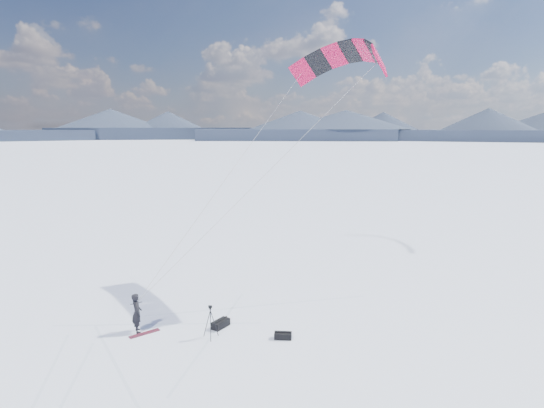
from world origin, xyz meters
TOP-DOWN VIEW (x-y plane):
  - ground at (0.00, 0.00)m, footprint 1800.00×1800.00m
  - horizon_hills at (-0.00, 0.00)m, footprint 704.00×704.00m
  - snow_tracks at (-0.65, -0.35)m, footprint 14.76×10.25m
  - snowkiter at (-0.75, 1.68)m, footprint 0.50×0.71m
  - snowboard at (-0.54, 1.29)m, footprint 1.45×0.45m
  - tripod at (1.95, -0.64)m, footprint 0.64×0.69m
  - gear_bag_a at (2.78, 0.14)m, footprint 1.03×0.80m
  - gear_bag_b at (4.72, -2.37)m, footprint 0.85×0.76m
  - power_kite at (11.92, 2.69)m, footprint 14.07×7.24m

SIDE VIEW (x-z plane):
  - ground at x=0.00m, z-range 0.00..0.00m
  - snowkiter at x=-0.75m, z-range -0.93..0.93m
  - snow_tracks at x=-0.65m, z-range 0.00..0.01m
  - snowboard at x=-0.54m, z-range 0.00..0.04m
  - gear_bag_b at x=4.72m, z-range -0.02..0.33m
  - gear_bag_a at x=2.78m, z-range -0.02..0.39m
  - tripod at x=1.95m, z-range 0.22..1.76m
  - horizon_hills at x=0.00m, z-range -0.59..10.12m
  - power_kite at x=11.92m, z-range 6.79..19.76m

